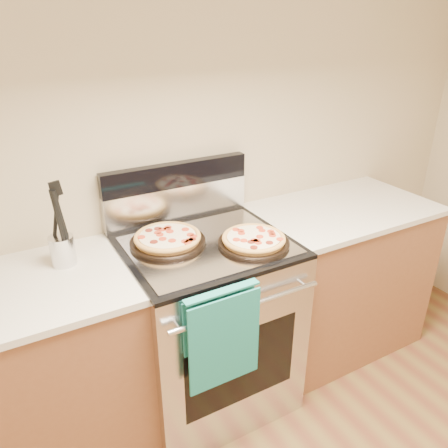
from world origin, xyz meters
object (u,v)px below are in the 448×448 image
range_body (207,325)px  pepperoni_pizza_back (168,239)px  pepperoni_pizza_front (254,240)px  utensil_crock (63,250)px

range_body → pepperoni_pizza_back: size_ratio=2.65×
pepperoni_pizza_back → pepperoni_pizza_front: size_ratio=1.06×
range_body → pepperoni_pizza_back: (-0.16, 0.07, 0.50)m
utensil_crock → range_body: bearing=-13.0°
pepperoni_pizza_front → utensil_crock: (-0.78, 0.27, 0.03)m
pepperoni_pizza_back → range_body: bearing=-24.0°
pepperoni_pizza_back → pepperoni_pizza_front: pepperoni_pizza_back is taller
range_body → pepperoni_pizza_front: size_ratio=2.79×
utensil_crock → pepperoni_pizza_back: bearing=-8.8°
pepperoni_pizza_front → utensil_crock: bearing=161.0°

